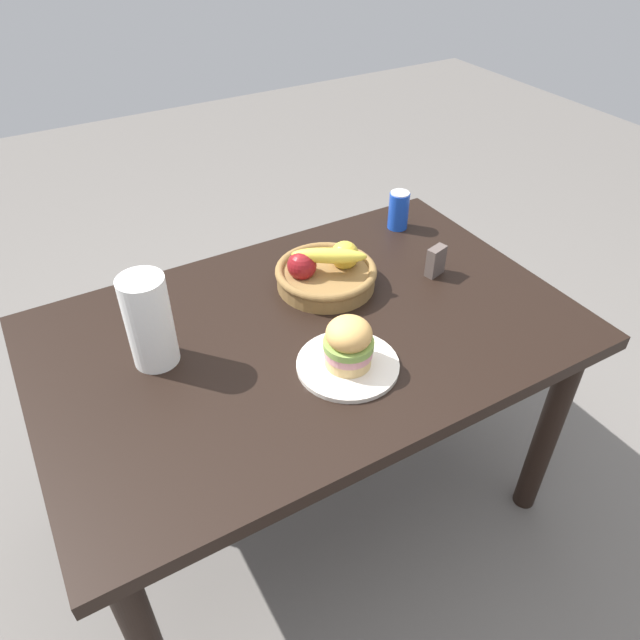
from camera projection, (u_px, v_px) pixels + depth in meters
ground_plane at (311, 497)px, 2.02m from camera, size 8.00×8.00×0.00m
dining_table at (309, 356)px, 1.62m from camera, size 1.40×0.90×0.75m
plate at (348, 365)px, 1.43m from camera, size 0.25×0.25×0.01m
sandwich at (349, 343)px, 1.39m from camera, size 0.12×0.12×0.13m
soda_can at (399, 210)px, 1.93m from camera, size 0.07×0.07×0.13m
fruit_basket at (326, 272)px, 1.68m from camera, size 0.29×0.29×0.14m
paper_towel_roll at (149, 321)px, 1.38m from camera, size 0.11×0.11×0.24m
napkin_holder at (436, 261)px, 1.72m from camera, size 0.07×0.04×0.09m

